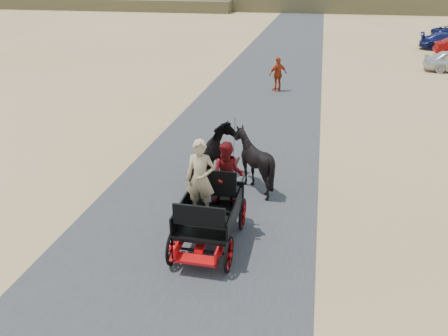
% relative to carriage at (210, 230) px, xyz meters
% --- Properties ---
extents(ground, '(140.00, 140.00, 0.00)m').
position_rel_carriage_xyz_m(ground, '(-0.56, -1.85, -0.36)').
color(ground, tan).
extents(road, '(6.00, 140.00, 0.01)m').
position_rel_carriage_xyz_m(road, '(-0.56, -1.85, -0.35)').
color(road, '#38383A').
rests_on(road, ground).
extents(ridge_far, '(140.00, 6.00, 2.40)m').
position_rel_carriage_xyz_m(ridge_far, '(-0.56, 60.15, 0.84)').
color(ridge_far, brown).
rests_on(ridge_far, ground).
extents(ridge_near, '(40.00, 4.00, 1.60)m').
position_rel_carriage_xyz_m(ridge_near, '(-30.56, 56.15, 0.44)').
color(ridge_near, brown).
rests_on(ridge_near, ground).
extents(carriage, '(1.30, 2.40, 0.72)m').
position_rel_carriage_xyz_m(carriage, '(0.00, 0.00, 0.00)').
color(carriage, black).
rests_on(carriage, ground).
extents(horse_left, '(0.91, 2.01, 1.70)m').
position_rel_carriage_xyz_m(horse_left, '(-0.55, 3.00, 0.49)').
color(horse_left, black).
rests_on(horse_left, ground).
extents(horse_right, '(1.37, 1.54, 1.70)m').
position_rel_carriage_xyz_m(horse_right, '(0.55, 3.00, 0.49)').
color(horse_right, black).
rests_on(horse_right, ground).
extents(driver_man, '(0.66, 0.43, 1.80)m').
position_rel_carriage_xyz_m(driver_man, '(-0.20, 0.05, 1.26)').
color(driver_man, tan).
rests_on(driver_man, carriage).
extents(passenger_woman, '(0.77, 0.60, 1.58)m').
position_rel_carriage_xyz_m(passenger_woman, '(0.30, 0.60, 1.15)').
color(passenger_woman, '#660C0F').
rests_on(passenger_woman, carriage).
extents(pedestrian, '(1.06, 0.94, 1.73)m').
position_rel_carriage_xyz_m(pedestrian, '(0.17, 14.21, 0.50)').
color(pedestrian, '#AC3313').
rests_on(pedestrian, ground).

